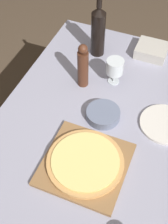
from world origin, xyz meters
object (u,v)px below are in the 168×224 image
(pizza, at_px, (85,162))
(pepper_mill, at_px, (83,66))
(small_bowl, at_px, (103,114))
(wine_bottle, at_px, (98,31))
(wine_glass, at_px, (115,67))

(pizza, distance_m, pepper_mill, 0.49)
(small_bowl, bearing_deg, wine_bottle, 113.92)
(wine_bottle, distance_m, pepper_mill, 0.26)
(pizza, relative_size, small_bowl, 2.03)
(wine_bottle, height_order, pepper_mill, wine_bottle)
(wine_glass, distance_m, small_bowl, 0.26)
(wine_bottle, bearing_deg, pizza, -73.25)
(pizza, xyz_separation_m, pepper_mill, (-0.19, 0.44, 0.09))
(pizza, height_order, small_bowl, same)
(pizza, relative_size, wine_bottle, 0.90)
(wine_glass, relative_size, small_bowl, 0.88)
(wine_bottle, distance_m, small_bowl, 0.49)
(pizza, xyz_separation_m, wine_bottle, (-0.21, 0.70, 0.12))
(wine_bottle, bearing_deg, pepper_mill, -85.74)
(wine_glass, bearing_deg, small_bowl, -82.84)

